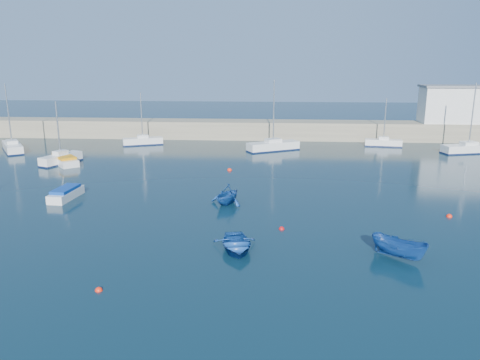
# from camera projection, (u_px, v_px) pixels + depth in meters

# --- Properties ---
(ground) EXTENTS (220.00, 220.00, 0.00)m
(ground) POSITION_uv_depth(u_px,v_px,m) (200.00, 275.00, 25.39)
(ground) COLOR #0B2330
(ground) RESTS_ON ground
(back_wall) EXTENTS (96.00, 4.50, 2.60)m
(back_wall) POSITION_uv_depth(u_px,v_px,m) (247.00, 130.00, 69.51)
(back_wall) COLOR gray
(back_wall) RESTS_ON ground
(harbor_office) EXTENTS (10.00, 4.00, 5.00)m
(harbor_office) POSITION_uv_depth(u_px,v_px,m) (458.00, 105.00, 66.50)
(harbor_office) COLOR silver
(harbor_office) RESTS_ON back_wall
(sailboat_3) EXTENTS (3.31, 5.30, 6.95)m
(sailboat_3) POSITION_uv_depth(u_px,v_px,m) (61.00, 158.00, 52.62)
(sailboat_3) COLOR silver
(sailboat_3) RESTS_ON ground
(sailboat_4) EXTENTS (5.27, 6.35, 8.51)m
(sailboat_4) POSITION_uv_depth(u_px,v_px,m) (12.00, 147.00, 59.65)
(sailboat_4) COLOR silver
(sailboat_4) RESTS_ON ground
(sailboat_5) EXTENTS (5.50, 3.39, 7.12)m
(sailboat_5) POSITION_uv_depth(u_px,v_px,m) (143.00, 141.00, 64.26)
(sailboat_5) COLOR silver
(sailboat_5) RESTS_ON ground
(sailboat_6) EXTENTS (6.91, 4.95, 8.95)m
(sailboat_6) POSITION_uv_depth(u_px,v_px,m) (273.00, 146.00, 60.21)
(sailboat_6) COLOR silver
(sailboat_6) RESTS_ON ground
(sailboat_7) EXTENTS (4.93, 1.96, 6.45)m
(sailboat_7) POSITION_uv_depth(u_px,v_px,m) (383.00, 142.00, 63.13)
(sailboat_7) COLOR silver
(sailboat_7) RESTS_ON ground
(sailboat_8) EXTENTS (6.89, 3.47, 8.67)m
(sailboat_8) POSITION_uv_depth(u_px,v_px,m) (468.00, 148.00, 58.57)
(sailboat_8) COLOR silver
(sailboat_8) RESTS_ON ground
(motorboat_1) EXTENTS (1.67, 4.00, 0.96)m
(motorboat_1) POSITION_uv_depth(u_px,v_px,m) (66.00, 193.00, 39.25)
(motorboat_1) COLOR silver
(motorboat_1) RESTS_ON ground
(motorboat_2) EXTENTS (4.57, 4.92, 1.03)m
(motorboat_2) POSITION_uv_depth(u_px,v_px,m) (64.00, 160.00, 52.24)
(motorboat_2) COLOR silver
(motorboat_2) RESTS_ON ground
(dinghy_center) EXTENTS (3.31, 4.17, 0.78)m
(dinghy_center) POSITION_uv_depth(u_px,v_px,m) (236.00, 244.00, 28.52)
(dinghy_center) COLOR navy
(dinghy_center) RESTS_ON ground
(dinghy_left) EXTENTS (3.79, 3.98, 1.63)m
(dinghy_left) POSITION_uv_depth(u_px,v_px,m) (227.00, 194.00, 37.66)
(dinghy_left) COLOR navy
(dinghy_left) RESTS_ON ground
(dinghy_right) EXTENTS (3.48, 3.18, 1.33)m
(dinghy_right) POSITION_uv_depth(u_px,v_px,m) (399.00, 248.00, 27.28)
(dinghy_right) COLOR navy
(dinghy_right) RESTS_ON ground
(buoy_0) EXTENTS (0.38, 0.38, 0.38)m
(buoy_0) POSITION_uv_depth(u_px,v_px,m) (99.00, 291.00, 23.61)
(buoy_0) COLOR #FF250D
(buoy_0) RESTS_ON ground
(buoy_1) EXTENTS (0.40, 0.40, 0.40)m
(buoy_1) POSITION_uv_depth(u_px,v_px,m) (282.00, 229.00, 32.19)
(buoy_1) COLOR #B40D0F
(buoy_1) RESTS_ON ground
(buoy_2) EXTENTS (0.44, 0.44, 0.44)m
(buoy_2) POSITION_uv_depth(u_px,v_px,m) (449.00, 217.00, 34.77)
(buoy_2) COLOR #FF250D
(buoy_2) RESTS_ON ground
(buoy_3) EXTENTS (0.48, 0.48, 0.48)m
(buoy_3) POSITION_uv_depth(u_px,v_px,m) (230.00, 170.00, 49.43)
(buoy_3) COLOR #FF250D
(buoy_3) RESTS_ON ground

